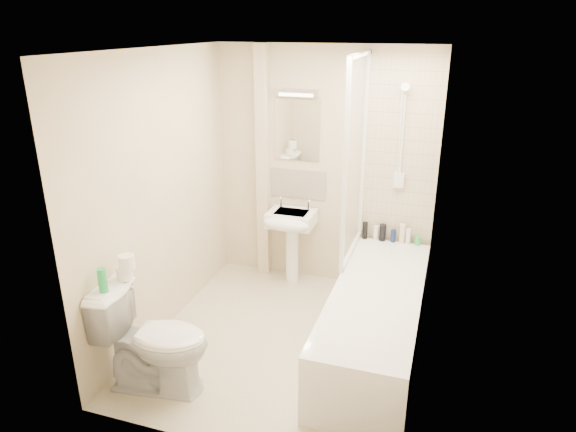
% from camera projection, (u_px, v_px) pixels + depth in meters
% --- Properties ---
extents(floor, '(2.50, 2.50, 0.00)m').
position_uv_depth(floor, '(285.00, 340.00, 4.43)').
color(floor, beige).
rests_on(floor, ground).
extents(wall_back, '(2.20, 0.02, 2.40)m').
position_uv_depth(wall_back, '(324.00, 169.00, 5.12)').
color(wall_back, beige).
rests_on(wall_back, ground).
extents(wall_left, '(0.02, 2.50, 2.40)m').
position_uv_depth(wall_left, '(161.00, 196.00, 4.33)').
color(wall_left, beige).
rests_on(wall_left, ground).
extents(wall_right, '(0.02, 2.50, 2.40)m').
position_uv_depth(wall_right, '(429.00, 226.00, 3.69)').
color(wall_right, beige).
rests_on(wall_right, ground).
extents(ceiling, '(2.20, 2.50, 0.02)m').
position_uv_depth(ceiling, '(284.00, 49.00, 3.59)').
color(ceiling, white).
rests_on(ceiling, wall_back).
extents(tile_back, '(0.70, 0.01, 1.75)m').
position_uv_depth(tile_back, '(401.00, 153.00, 4.82)').
color(tile_back, beige).
rests_on(tile_back, wall_back).
extents(tile_right, '(0.01, 2.10, 1.75)m').
position_uv_depth(tile_right, '(431.00, 191.00, 3.73)').
color(tile_right, beige).
rests_on(tile_right, wall_right).
extents(pipe_boxing, '(0.12, 0.12, 2.40)m').
position_uv_depth(pipe_boxing, '(263.00, 166.00, 5.25)').
color(pipe_boxing, beige).
rests_on(pipe_boxing, ground).
extents(splashback, '(0.60, 0.02, 0.30)m').
position_uv_depth(splashback, '(297.00, 184.00, 5.25)').
color(splashback, beige).
rests_on(splashback, wall_back).
extents(mirror, '(0.46, 0.01, 0.60)m').
position_uv_depth(mirror, '(297.00, 130.00, 5.06)').
color(mirror, white).
rests_on(mirror, wall_back).
extents(strip_light, '(0.42, 0.07, 0.07)m').
position_uv_depth(strip_light, '(297.00, 92.00, 4.91)').
color(strip_light, silver).
rests_on(strip_light, wall_back).
extents(bathtub, '(0.70, 2.10, 0.55)m').
position_uv_depth(bathtub, '(376.00, 318.00, 4.23)').
color(bathtub, white).
rests_on(bathtub, ground).
extents(shower_screen, '(0.04, 0.92, 1.80)m').
position_uv_depth(shower_screen, '(356.00, 159.00, 4.52)').
color(shower_screen, white).
rests_on(shower_screen, bathtub).
extents(shower_fixture, '(0.10, 0.16, 0.99)m').
position_uv_depth(shower_fixture, '(402.00, 142.00, 4.73)').
color(shower_fixture, white).
rests_on(shower_fixture, wall_back).
extents(pedestal_sink, '(0.47, 0.45, 0.90)m').
position_uv_depth(pedestal_sink, '(290.00, 228.00, 5.19)').
color(pedestal_sink, white).
rests_on(pedestal_sink, ground).
extents(bottle_black_a, '(0.05, 0.05, 0.17)m').
position_uv_depth(bottle_black_a, '(365.00, 230.00, 5.11)').
color(bottle_black_a, black).
rests_on(bottle_black_a, bathtub).
extents(bottle_white_a, '(0.05, 0.05, 0.15)m').
position_uv_depth(bottle_white_a, '(376.00, 233.00, 5.08)').
color(bottle_white_a, white).
rests_on(bottle_white_a, bathtub).
extents(bottle_black_b, '(0.06, 0.06, 0.17)m').
position_uv_depth(bottle_black_b, '(383.00, 232.00, 5.06)').
color(bottle_black_b, black).
rests_on(bottle_black_b, bathtub).
extents(bottle_blue, '(0.05, 0.05, 0.13)m').
position_uv_depth(bottle_blue, '(393.00, 236.00, 5.04)').
color(bottle_blue, navy).
rests_on(bottle_blue, bathtub).
extents(bottle_cream, '(0.05, 0.05, 0.19)m').
position_uv_depth(bottle_cream, '(402.00, 234.00, 5.00)').
color(bottle_cream, '#F9E1C0').
rests_on(bottle_cream, bathtub).
extents(bottle_white_b, '(0.05, 0.05, 0.15)m').
position_uv_depth(bottle_white_b, '(408.00, 236.00, 4.99)').
color(bottle_white_b, white).
rests_on(bottle_white_b, bathtub).
extents(bottle_green, '(0.06, 0.06, 0.08)m').
position_uv_depth(bottle_green, '(417.00, 241.00, 4.98)').
color(bottle_green, green).
rests_on(bottle_green, bathtub).
extents(toilet, '(0.66, 0.92, 0.82)m').
position_uv_depth(toilet, '(154.00, 339.00, 3.74)').
color(toilet, white).
rests_on(toilet, ground).
extents(toilet_roll_lower, '(0.12, 0.12, 0.09)m').
position_uv_depth(toilet_roll_lower, '(124.00, 273.00, 3.74)').
color(toilet_roll_lower, white).
rests_on(toilet_roll_lower, toilet).
extents(toilet_roll_upper, '(0.11, 0.11, 0.11)m').
position_uv_depth(toilet_roll_upper, '(126.00, 262.00, 3.69)').
color(toilet_roll_upper, white).
rests_on(toilet_roll_upper, toilet_roll_lower).
extents(green_bottle, '(0.06, 0.06, 0.18)m').
position_uv_depth(green_bottle, '(103.00, 280.00, 3.55)').
color(green_bottle, green).
rests_on(green_bottle, toilet).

